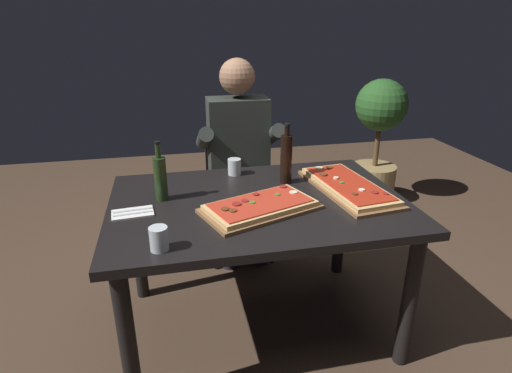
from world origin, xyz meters
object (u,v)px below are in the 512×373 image
Objects in this scene: pizza_rectangular_front at (260,206)px; diner_chair at (237,184)px; tumbler_far_side at (159,239)px; potted_plant_corner at (378,135)px; oil_bottle_amber at (286,158)px; wine_bottle_dark at (160,177)px; dining_table at (258,218)px; seated_diner at (240,154)px; pizza_rectangular_left at (348,187)px; tumbler_near_camera at (234,167)px.

diner_chair is at bearing 86.76° from pizza_rectangular_front.
tumbler_far_side is 0.09× the size of potted_plant_corner.
potted_plant_corner reaches higher than oil_bottle_amber.
dining_table is at bearing -13.11° from wine_bottle_dark.
seated_diner is at bearing 52.23° from wine_bottle_dark.
pizza_rectangular_left is 1.68m from potted_plant_corner.
tumbler_near_camera is (-0.05, 0.37, 0.14)m from dining_table.
wine_bottle_dark is 3.21× the size of tumbler_near_camera.
tumbler_near_camera is at bearing -104.27° from seated_diner.
wine_bottle_dark is at bearing -123.06° from diner_chair.
seated_diner is at bearing 105.68° from oil_bottle_amber.
potted_plant_corner is at bearing 44.31° from tumbler_far_side.
dining_table is 0.87m from diner_chair.
pizza_rectangular_front is 0.51m from pizza_rectangular_left.
pizza_rectangular_front is 6.49× the size of tumbler_near_camera.
tumbler_near_camera is at bearing 33.99° from wine_bottle_dark.
tumbler_near_camera is at bearing -100.83° from diner_chair.
oil_bottle_amber is at bearing 40.89° from tumbler_far_side.
oil_bottle_amber reaches higher than wine_bottle_dark.
seated_diner is (0.00, -0.12, 0.26)m from diner_chair.
seated_diner is at bearing 65.67° from tumbler_far_side.
pizza_rectangular_front is 0.50m from wine_bottle_dark.
pizza_rectangular_front is at bearing -132.16° from potted_plant_corner.
oil_bottle_amber is 0.29× the size of potted_plant_corner.
tumbler_near_camera is at bearing -143.65° from potted_plant_corner.
pizza_rectangular_left is at bearing 16.14° from pizza_rectangular_front.
tumbler_far_side is at bearing -150.18° from pizza_rectangular_front.
oil_bottle_amber reaches higher than tumbler_near_camera.
tumbler_far_side is at bearing -141.13° from dining_table.
potted_plant_corner is (0.91, 1.40, -0.15)m from pizza_rectangular_left.
oil_bottle_amber reaches higher than pizza_rectangular_front.
dining_table is 0.16m from pizza_rectangular_front.
pizza_rectangular_left is 0.35m from oil_bottle_amber.
oil_bottle_amber is at bearing 45.30° from dining_table.
diner_chair is (0.04, 0.86, -0.16)m from dining_table.
seated_diner is (-0.15, 0.54, -0.13)m from oil_bottle_amber.
tumbler_far_side reaches higher than dining_table.
pizza_rectangular_left is at bearing 2.96° from dining_table.
seated_diner is (0.04, 0.74, 0.10)m from dining_table.
dining_table is 1.29× the size of potted_plant_corner.
pizza_rectangular_front is at bearing 29.82° from tumbler_far_side.
pizza_rectangular_front is 0.67× the size of diner_chair.
wine_bottle_dark is 0.81m from seated_diner.
wine_bottle_dark reaches higher than tumbler_near_camera.
tumbler_near_camera reaches higher than dining_table.
potted_plant_corner reaches higher than dining_table.
tumbler_far_side is at bearing -156.96° from pizza_rectangular_left.
dining_table is 1.99m from potted_plant_corner.
potted_plant_corner reaches higher than diner_chair.
wine_bottle_dark reaches higher than pizza_rectangular_front.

